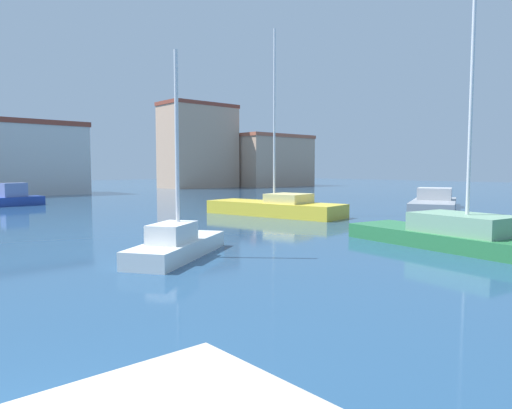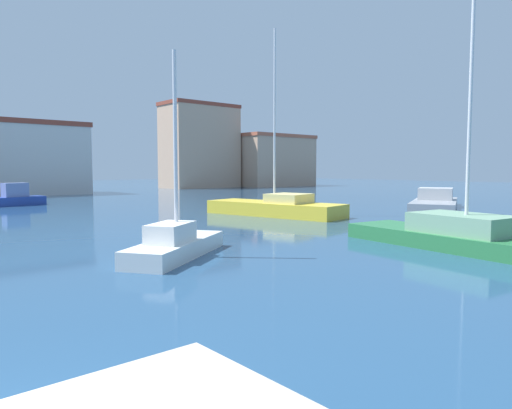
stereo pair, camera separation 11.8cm
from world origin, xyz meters
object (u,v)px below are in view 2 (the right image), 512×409
object	(u,v)px
motorboat_grey_inner_mooring	(435,201)
motorboat_blue_outer_mooring	(8,199)
sailboat_green_center_channel	(465,235)
sailboat_yellow_far_right	(276,207)
sailboat_white_behind_lamppost	(175,243)

from	to	relation	value
motorboat_grey_inner_mooring	motorboat_blue_outer_mooring	distance (m)	30.49
motorboat_grey_inner_mooring	sailboat_green_center_channel	distance (m)	17.82
sailboat_green_center_channel	motorboat_blue_outer_mooring	bearing A→B (deg)	102.97
sailboat_yellow_far_right	motorboat_blue_outer_mooring	xyz separation A→B (m)	(-9.95, 17.72, 0.02)
sailboat_yellow_far_right	motorboat_grey_inner_mooring	bearing A→B (deg)	-14.61
motorboat_grey_inner_mooring	sailboat_green_center_channel	world-z (taller)	sailboat_green_center_channel
sailboat_yellow_far_right	sailboat_green_center_channel	distance (m)	12.77
sailboat_white_behind_lamppost	sailboat_green_center_channel	bearing A→B (deg)	-32.69
sailboat_white_behind_lamppost	motorboat_blue_outer_mooring	xyz separation A→B (m)	(1.14, 24.94, 0.09)
sailboat_white_behind_lamppost	motorboat_grey_inner_mooring	distance (m)	23.68
motorboat_blue_outer_mooring	sailboat_white_behind_lamppost	bearing A→B (deg)	-92.62
sailboat_white_behind_lamppost	sailboat_green_center_channel	world-z (taller)	sailboat_green_center_channel
sailboat_white_behind_lamppost	sailboat_yellow_far_right	distance (m)	13.23
motorboat_grey_inner_mooring	sailboat_green_center_channel	size ratio (longest dim) A/B	0.74
motorboat_grey_inner_mooring	motorboat_blue_outer_mooring	xyz separation A→B (m)	(-22.19, 20.91, 0.10)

